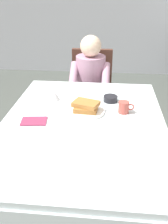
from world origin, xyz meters
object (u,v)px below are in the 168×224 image
at_px(dining_table_main, 83,133).
at_px(plate_breakfast, 86,111).
at_px(bowl_butter, 110,99).
at_px(chair_diner, 91,87).
at_px(knife_right_of_plate, 112,114).
at_px(spoon_near_edge, 73,135).
at_px(syrup_pitcher, 55,96).
at_px(diner_person, 90,80).
at_px(cup_coffee, 124,107).
at_px(fork_left_of_plate, 59,112).
at_px(breakfast_stack, 86,106).

bearing_deg(dining_table_main, plate_breakfast, 88.42).
xyz_separation_m(dining_table_main, bowl_butter, (0.18, 0.35, 0.11)).
height_order(chair_diner, plate_breakfast, chair_diner).
bearing_deg(knife_right_of_plate, plate_breakfast, 88.86).
bearing_deg(plate_breakfast, spoon_near_edge, -98.06).
distance_m(syrup_pitcher, spoon_near_edge, 0.55).
relative_size(diner_person, syrup_pitcher, 14.00).
distance_m(diner_person, bowl_butter, 0.71).
height_order(plate_breakfast, knife_right_of_plate, plate_breakfast).
bearing_deg(plate_breakfast, syrup_pitcher, 143.82).
bearing_deg(bowl_butter, spoon_near_edge, -112.77).
xyz_separation_m(plate_breakfast, syrup_pitcher, (-0.26, 0.19, 0.03)).
relative_size(dining_table_main, bowl_butter, 13.85).
height_order(bowl_butter, knife_right_of_plate, bowl_butter).
xyz_separation_m(cup_coffee, fork_left_of_plate, (-0.46, -0.04, -0.04)).
height_order(cup_coffee, syrup_pitcher, cup_coffee).
relative_size(cup_coffee, knife_right_of_plate, 0.57).
bearing_deg(breakfast_stack, plate_breakfast, 174.61).
bearing_deg(bowl_butter, dining_table_main, -117.53).
distance_m(plate_breakfast, bowl_butter, 0.27).
bearing_deg(spoon_near_edge, chair_diner, 85.95).
height_order(fork_left_of_plate, spoon_near_edge, same).
bearing_deg(spoon_near_edge, diner_person, 85.89).
bearing_deg(cup_coffee, diner_person, 109.70).
xyz_separation_m(plate_breakfast, breakfast_stack, (0.00, -0.00, 0.04)).
height_order(dining_table_main, chair_diner, chair_diner).
bearing_deg(spoon_near_edge, syrup_pitcher, 109.57).
relative_size(chair_diner, knife_right_of_plate, 4.65).
bearing_deg(chair_diner, syrup_pitcher, 74.86).
bearing_deg(diner_person, breakfast_stack, 92.32).
bearing_deg(fork_left_of_plate, cup_coffee, -80.41).
bearing_deg(plate_breakfast, dining_table_main, -91.58).
relative_size(dining_table_main, plate_breakfast, 5.44).
bearing_deg(chair_diner, knife_right_of_plate, 101.96).
xyz_separation_m(dining_table_main, plate_breakfast, (0.00, 0.14, 0.10)).
bearing_deg(diner_person, dining_table_main, 91.68).
xyz_separation_m(plate_breakfast, spoon_near_edge, (-0.04, -0.32, -0.01)).
relative_size(chair_diner, syrup_pitcher, 11.63).
distance_m(cup_coffee, spoon_near_edge, 0.47).
xyz_separation_m(breakfast_stack, spoon_near_edge, (-0.05, -0.32, -0.05)).
xyz_separation_m(breakfast_stack, syrup_pitcher, (-0.26, 0.19, -0.01)).
bearing_deg(syrup_pitcher, bowl_butter, 2.46).
relative_size(plate_breakfast, spoon_near_edge, 1.87).
distance_m(cup_coffee, syrup_pitcher, 0.56).
xyz_separation_m(diner_person, knife_right_of_plate, (0.22, -0.90, 0.07)).
height_order(breakfast_stack, syrup_pitcher, breakfast_stack).
distance_m(plate_breakfast, fork_left_of_plate, 0.19).
xyz_separation_m(fork_left_of_plate, spoon_near_edge, (0.15, -0.30, 0.00)).
bearing_deg(syrup_pitcher, spoon_near_edge, -66.87).
distance_m(knife_right_of_plate, spoon_near_edge, 0.38).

